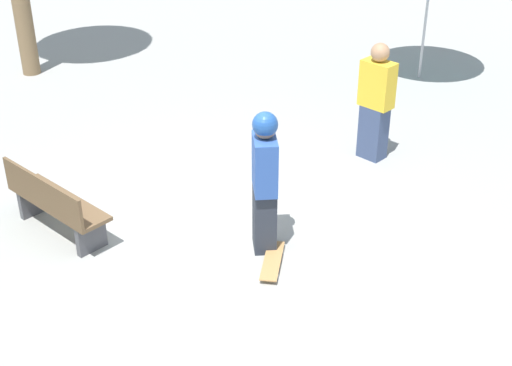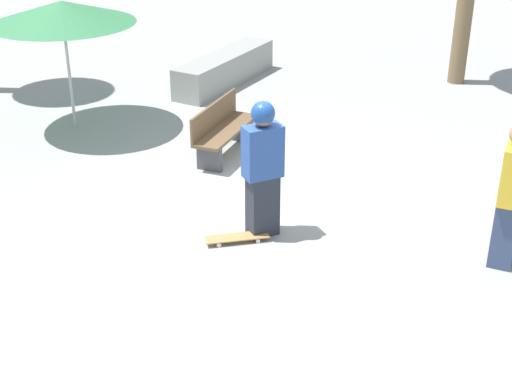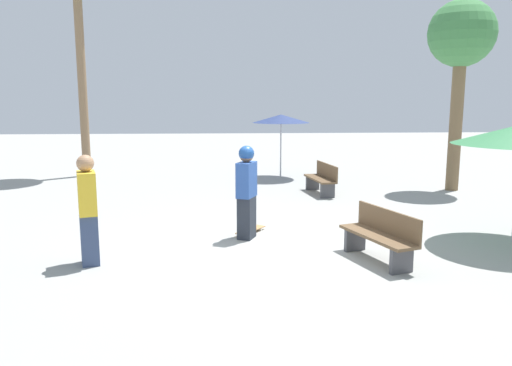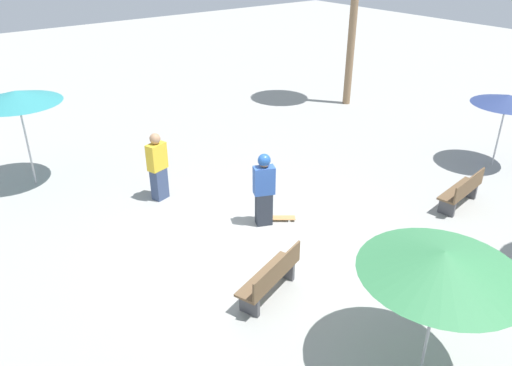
% 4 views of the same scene
% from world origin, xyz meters
% --- Properties ---
extents(ground_plane, '(60.00, 60.00, 0.00)m').
position_xyz_m(ground_plane, '(0.00, 0.00, 0.00)').
color(ground_plane, '#9E9E99').
extents(skater_main, '(0.54, 0.43, 1.78)m').
position_xyz_m(skater_main, '(0.63, 0.64, 0.96)').
color(skater_main, '#282D38').
rests_on(skater_main, ground_plane).
extents(skateboard, '(0.76, 0.64, 0.07)m').
position_xyz_m(skateboard, '(1.00, 0.55, 0.06)').
color(skateboard, '#B7844C').
rests_on(skateboard, ground_plane).
extents(bench_far, '(1.66, 0.94, 0.85)m').
position_xyz_m(bench_far, '(-0.86, -1.48, 0.43)').
color(bench_far, '#47474C').
rests_on(bench_far, ground_plane).
extents(bystander_watching, '(0.54, 0.40, 1.78)m').
position_xyz_m(bystander_watching, '(-0.72, 3.23, 0.89)').
color(bystander_watching, '#38476B').
rests_on(bystander_watching, ground_plane).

